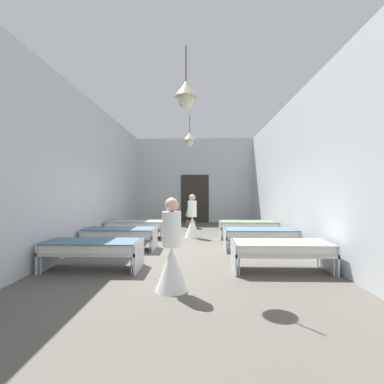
{
  "coord_description": "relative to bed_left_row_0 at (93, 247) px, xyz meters",
  "views": [
    {
      "loc": [
        0.29,
        -7.47,
        1.57
      ],
      "look_at": [
        0.0,
        1.95,
        1.55
      ],
      "focal_mm": 26.19,
      "sensor_mm": 36.0,
      "label": 1
    }
  ],
  "objects": [
    {
      "name": "ground_plane",
      "position": [
        1.88,
        1.9,
        -0.49
      ],
      "size": [
        6.45,
        13.97,
        0.1
      ],
      "primitive_type": "cube",
      "color": "#59544C"
    },
    {
      "name": "bed_right_row_0",
      "position": [
        3.75,
        0.0,
        0.0
      ],
      "size": [
        1.9,
        0.84,
        0.57
      ],
      "color": "#B7BCC1",
      "rests_on": "ground"
    },
    {
      "name": "bed_left_row_0",
      "position": [
        0.0,
        0.0,
        0.0
      ],
      "size": [
        1.9,
        0.84,
        0.57
      ],
      "color": "#B7BCC1",
      "rests_on": "ground"
    },
    {
      "name": "bed_left_row_2",
      "position": [
        0.0,
        3.8,
        0.0
      ],
      "size": [
        1.9,
        0.84,
        0.57
      ],
      "color": "#B7BCC1",
      "rests_on": "ground"
    },
    {
      "name": "bed_right_row_1",
      "position": [
        3.75,
        1.9,
        0.0
      ],
      "size": [
        1.9,
        0.84,
        0.57
      ],
      "color": "#B7BCC1",
      "rests_on": "ground"
    },
    {
      "name": "room_shell",
      "position": [
        1.88,
        3.22,
        1.69
      ],
      "size": [
        6.25,
        13.57,
        4.25
      ],
      "color": "silver",
      "rests_on": "ground"
    },
    {
      "name": "bed_right_row_2",
      "position": [
        3.75,
        3.8,
        0.0
      ],
      "size": [
        1.9,
        0.84,
        0.57
      ],
      "color": "#B7BCC1",
      "rests_on": "ground"
    },
    {
      "name": "bed_left_row_1",
      "position": [
        0.0,
        1.9,
        0.0
      ],
      "size": [
        1.9,
        0.84,
        0.57
      ],
      "color": "#B7BCC1",
      "rests_on": "ground"
    },
    {
      "name": "nurse_mid_aisle",
      "position": [
        1.71,
        -1.16,
        0.09
      ],
      "size": [
        0.52,
        0.52,
        1.49
      ],
      "rotation": [
        0.0,
        0.0,
        1.85
      ],
      "color": "white",
      "rests_on": "ground"
    },
    {
      "name": "potted_plant",
      "position": [
        1.76,
        6.42,
        0.29
      ],
      "size": [
        0.51,
        0.51,
        1.29
      ],
      "color": "brown",
      "rests_on": "ground"
    },
    {
      "name": "nurse_near_aisle",
      "position": [
        1.88,
        3.96,
        0.09
      ],
      "size": [
        0.52,
        0.52,
        1.49
      ],
      "rotation": [
        0.0,
        0.0,
        4.26
      ],
      "color": "white",
      "rests_on": "ground"
    }
  ]
}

